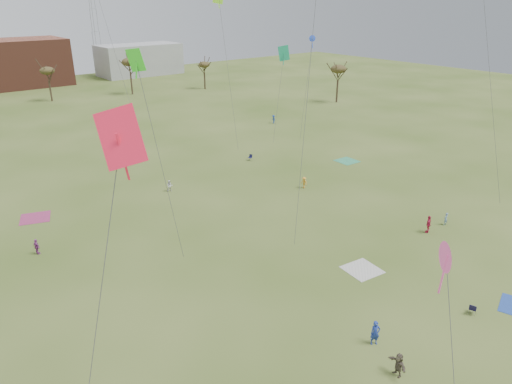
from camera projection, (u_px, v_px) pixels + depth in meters
ground at (352, 302)px, 36.69m from camera, size 260.00×260.00×0.00m
flyer_near_right at (375, 333)px, 31.96m from camera, size 0.80×0.72×1.84m
spectator_fore_a at (429, 224)px, 47.26m from camera, size 1.17×0.82×1.85m
spectator_fore_c at (398, 365)px, 29.35m from camera, size 0.84×1.59×1.64m
flyer_mid_b at (304, 182)px, 58.43m from camera, size 0.69×1.02×1.45m
flyer_mid_c at (446, 219)px, 48.92m from camera, size 0.54×0.38×1.38m
spectator_mid_d at (37, 247)px, 43.31m from camera, size 0.61×0.97×1.54m
spectator_mid_e at (170, 186)px, 57.38m from camera, size 0.86×0.78×1.43m
flyer_far_c at (273, 119)px, 88.48m from camera, size 0.79×1.12×1.57m
blanket_cream at (362, 270)px, 41.06m from camera, size 3.24×3.24×0.03m
blanket_plum at (35, 218)px, 50.69m from camera, size 3.84×3.84×0.03m
blanket_olive at (347, 161)px, 68.28m from camera, size 3.04×3.04×0.03m
camp_chair_center at (472, 311)px, 35.30m from camera, size 0.67×0.64×0.87m
camp_chair_right at (250, 159)px, 68.49m from camera, size 0.67×0.64×0.87m
tree_line at (23, 83)px, 89.04m from camera, size 117.44×49.32×8.91m
building_brick at (13, 63)px, 123.33m from camera, size 26.00×16.00×12.00m
building_grey at (139, 60)px, 142.80m from camera, size 24.00×12.00×9.00m
radio_tower at (92, 8)px, 136.34m from camera, size 1.51×1.72×41.00m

